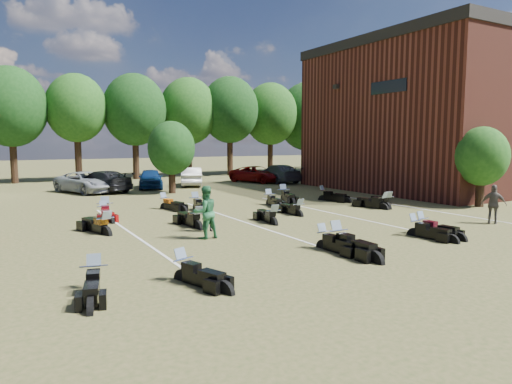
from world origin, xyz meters
TOP-DOWN VIEW (x-y plane):
  - ground at (0.00, 0.00)m, footprint 160.00×160.00m
  - car_2 at (-7.06, 18.72)m, footprint 4.24×5.76m
  - car_3 at (-6.04, 18.72)m, footprint 3.93×5.58m
  - car_4 at (-2.32, 19.46)m, footprint 2.88×4.64m
  - car_5 at (1.07, 19.72)m, footprint 3.07×4.75m
  - car_6 at (7.19, 19.76)m, footprint 4.08×5.54m
  - car_7 at (8.69, 18.83)m, footprint 2.36×5.39m
  - person_black at (-5.23, 1.99)m, footprint 0.65×0.49m
  - person_green at (-5.84, 0.84)m, footprint 1.01×0.81m
  - person_grey at (6.26, -2.56)m, footprint 0.87×1.07m
  - motorcycle_0 at (-10.51, -3.19)m, footprint 1.14×2.22m
  - motorcycle_1 at (-8.39, -3.61)m, footprint 1.34×2.20m
  - motorcycle_2 at (-2.79, -3.03)m, footprint 0.81×2.45m
  - motorcycle_3 at (-3.04, -2.58)m, footprint 0.86×2.14m
  - motorcycle_4 at (1.25, -2.66)m, footprint 0.93×2.17m
  - motorcycle_5 at (1.82, -2.53)m, footprint 0.90×2.21m
  - motorcycle_8 at (-8.91, 3.30)m, footprint 1.44×2.48m
  - motorcycle_9 at (-5.37, 2.72)m, footprint 0.95×2.42m
  - motorcycle_10 at (-2.17, 1.98)m, footprint 0.97×2.27m
  - motorcycle_11 at (0.05, 3.26)m, footprint 0.68×2.09m
  - motorcycle_12 at (5.13, 2.84)m, footprint 1.19×2.42m
  - motorcycle_13 at (5.50, 2.89)m, footprint 1.38×2.44m
  - motorcycle_14 at (-8.09, 7.50)m, footprint 1.21×2.52m
  - motorcycle_15 at (-8.20, 7.28)m, footprint 0.71×2.04m
  - motorcycle_16 at (-3.41, 7.77)m, footprint 0.93×2.33m
  - motorcycle_17 at (-4.78, 8.76)m, footprint 1.34×2.25m
  - motorcycle_18 at (0.90, 7.41)m, footprint 1.02×2.25m
  - motorcycle_19 at (2.60, 8.54)m, footprint 1.37×2.53m
  - motorcycle_20 at (4.68, 7.32)m, footprint 1.43×2.36m
  - brick_building at (22.00, 9.00)m, footprint 25.40×15.20m
  - tree_line at (-1.00, 29.00)m, footprint 56.00×6.00m
  - young_tree_near_building at (10.50, 1.00)m, footprint 2.80×2.80m
  - young_tree_midfield at (-2.00, 15.50)m, footprint 3.20×3.20m
  - parking_lines at (-3.00, 3.00)m, footprint 20.10×14.00m

SIDE VIEW (x-z plane):
  - ground at x=0.00m, z-range 0.00..0.00m
  - motorcycle_0 at x=-10.51m, z-range -0.59..0.59m
  - motorcycle_1 at x=-8.39m, z-range -0.58..0.58m
  - motorcycle_2 at x=-2.79m, z-range -0.68..0.68m
  - motorcycle_3 at x=-3.04m, z-range -0.58..0.58m
  - motorcycle_4 at x=1.25m, z-range -0.59..0.59m
  - motorcycle_5 at x=1.82m, z-range -0.60..0.60m
  - motorcycle_8 at x=-8.91m, z-range -0.66..0.66m
  - motorcycle_9 at x=-5.37m, z-range -0.66..0.66m
  - motorcycle_10 at x=-2.17m, z-range -0.61..0.61m
  - motorcycle_11 at x=0.05m, z-range -0.58..0.58m
  - motorcycle_12 at x=5.13m, z-range -0.65..0.65m
  - motorcycle_13 at x=5.50m, z-range -0.65..0.65m
  - motorcycle_14 at x=-8.09m, z-range -0.67..0.67m
  - motorcycle_15 at x=-8.20m, z-range -0.56..0.56m
  - motorcycle_16 at x=-3.41m, z-range -0.63..0.63m
  - motorcycle_17 at x=-4.78m, z-range -0.60..0.60m
  - motorcycle_18 at x=0.90m, z-range -0.60..0.60m
  - motorcycle_19 at x=2.60m, z-range -0.67..0.67m
  - motorcycle_20 at x=4.68m, z-range -0.63..0.63m
  - parking_lines at x=-3.00m, z-range 0.00..0.01m
  - car_6 at x=7.19m, z-range 0.00..1.40m
  - car_2 at x=-7.06m, z-range 0.00..1.45m
  - car_4 at x=-2.32m, z-range 0.00..1.48m
  - car_5 at x=1.07m, z-range 0.00..1.48m
  - car_3 at x=-6.04m, z-range 0.00..1.50m
  - car_7 at x=8.69m, z-range 0.00..1.54m
  - person_black at x=-5.23m, z-range 0.00..1.61m
  - person_grey at x=6.26m, z-range 0.00..1.70m
  - person_green at x=-5.84m, z-range 0.00..1.96m
  - young_tree_near_building at x=10.50m, z-range 0.67..4.83m
  - young_tree_midfield at x=-2.00m, z-range 0.74..5.44m
  - brick_building at x=22.00m, z-range 0.01..10.71m
  - tree_line at x=-1.00m, z-range 1.42..11.20m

